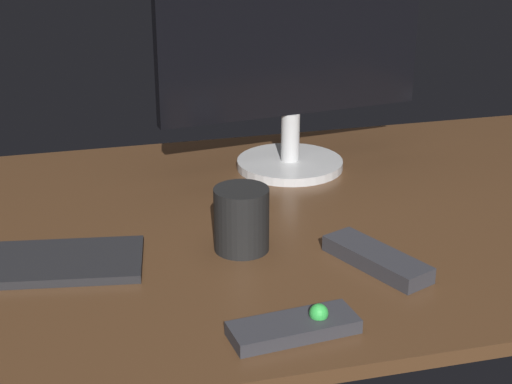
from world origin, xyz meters
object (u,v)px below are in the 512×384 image
at_px(tv_remote, 377,259).
at_px(coffee_mug, 242,219).
at_px(keyboard, 16,264).
at_px(media_remote, 296,326).
at_px(monitor, 292,42).

relative_size(tv_remote, coffee_mug, 1.78).
bearing_deg(keyboard, tv_remote, -5.16).
height_order(keyboard, media_remote, media_remote).
distance_m(monitor, media_remote, 0.62).
xyz_separation_m(monitor, media_remote, (-0.16, -0.56, -0.23)).
distance_m(media_remote, coffee_mug, 0.25).
height_order(monitor, keyboard, monitor).
bearing_deg(tv_remote, coffee_mug, -143.39).
relative_size(keyboard, media_remote, 2.17).
distance_m(tv_remote, coffee_mug, 0.20).
height_order(monitor, media_remote, monitor).
distance_m(monitor, tv_remote, 0.47).
bearing_deg(media_remote, tv_remote, 34.72).
distance_m(keyboard, tv_remote, 0.51).
relative_size(monitor, tv_remote, 2.90).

